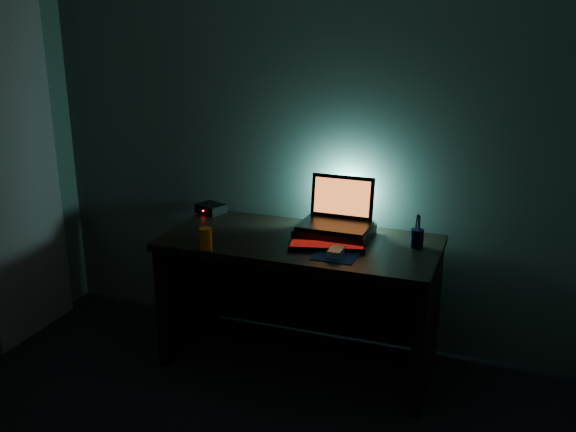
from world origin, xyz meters
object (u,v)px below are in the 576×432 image
at_px(juice_glass, 206,238).
at_px(mouse, 336,252).
at_px(laptop, 338,214).
at_px(pen_cup, 417,238).
at_px(keyboard, 327,246).
at_px(router, 211,208).

bearing_deg(juice_glass, mouse, 11.05).
xyz_separation_m(laptop, mouse, (0.08, -0.32, -0.10)).
bearing_deg(pen_cup, juice_glass, -159.11).
height_order(laptop, keyboard, laptop).
relative_size(laptop, mouse, 3.41).
bearing_deg(keyboard, pen_cup, 8.52).
distance_m(laptop, mouse, 0.35).
distance_m(laptop, pen_cup, 0.46).
bearing_deg(keyboard, router, 143.47).
distance_m(mouse, pen_cup, 0.45).
bearing_deg(laptop, mouse, -74.30).
bearing_deg(router, pen_cup, 12.46).
height_order(keyboard, router, router).
height_order(laptop, juice_glass, laptop).
height_order(juice_glass, router, juice_glass).
relative_size(keyboard, juice_glass, 3.73).
xyz_separation_m(laptop, router, (-0.85, 0.13, -0.09)).
distance_m(keyboard, pen_cup, 0.48).
relative_size(pen_cup, router, 0.51).
relative_size(mouse, pen_cup, 1.14).
relative_size(juice_glass, router, 0.57).
distance_m(pen_cup, juice_glass, 1.11).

